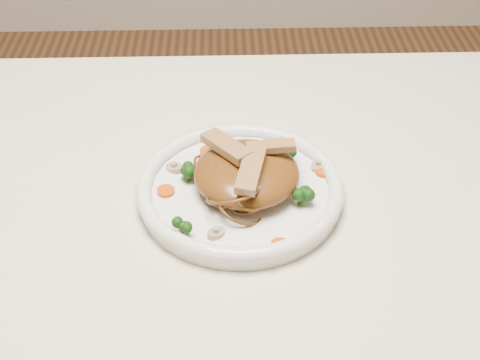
{
  "coord_description": "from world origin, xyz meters",
  "views": [
    {
      "loc": [
        0.05,
        -0.62,
        1.31
      ],
      "look_at": [
        0.07,
        0.02,
        0.78
      ],
      "focal_mm": 49.35,
      "sensor_mm": 36.0,
      "label": 1
    }
  ],
  "objects": [
    {
      "name": "chicken_a",
      "position": [
        0.11,
        0.05,
        0.82
      ],
      "size": [
        0.06,
        0.02,
        0.01
      ],
      "primitive_type": "cube",
      "rotation": [
        0.0,
        0.0,
        0.02
      ],
      "color": "#A1824C",
      "rests_on": "noodle_mound"
    },
    {
      "name": "carrot_0",
      "position": [
        0.13,
        0.12,
        0.77
      ],
      "size": [
        0.02,
        0.02,
        0.0
      ],
      "primitive_type": "cylinder",
      "rotation": [
        0.0,
        0.0,
        0.07
      ],
      "color": "#E13C08",
      "rests_on": "plate"
    },
    {
      "name": "mushroom_1",
      "position": [
        0.18,
        0.06,
        0.77
      ],
      "size": [
        0.04,
        0.04,
        0.01
      ],
      "primitive_type": "cylinder",
      "rotation": [
        0.0,
        0.0,
        1.01
      ],
      "color": "tan",
      "rests_on": "plate"
    },
    {
      "name": "chicken_b",
      "position": [
        0.05,
        0.05,
        0.82
      ],
      "size": [
        0.07,
        0.08,
        0.01
      ],
      "primitive_type": "cube",
      "rotation": [
        0.0,
        0.0,
        2.22
      ],
      "color": "#A1824C",
      "rests_on": "noodle_mound"
    },
    {
      "name": "broccoli_2",
      "position": [
        0.0,
        -0.06,
        0.78
      ],
      "size": [
        0.04,
        0.04,
        0.03
      ],
      "primitive_type": null,
      "rotation": [
        0.0,
        0.0,
        -0.25
      ],
      "color": "#0F330A",
      "rests_on": "plate"
    },
    {
      "name": "broccoli_1",
      "position": [
        0.0,
        0.05,
        0.78
      ],
      "size": [
        0.03,
        0.03,
        0.03
      ],
      "primitive_type": null,
      "rotation": [
        0.0,
        0.0,
        0.35
      ],
      "color": "#0F330A",
      "rests_on": "plate"
    },
    {
      "name": "mushroom_2",
      "position": [
        -0.02,
        0.07,
        0.77
      ],
      "size": [
        0.03,
        0.03,
        0.01
      ],
      "primitive_type": "cylinder",
      "rotation": [
        0.0,
        0.0,
        -0.61
      ],
      "color": "tan",
      "rests_on": "plate"
    },
    {
      "name": "carrot_1",
      "position": [
        -0.02,
        0.02,
        0.77
      ],
      "size": [
        0.03,
        0.03,
        0.0
      ],
      "primitive_type": "cylinder",
      "rotation": [
        0.0,
        0.0,
        -0.28
      ],
      "color": "#E13C08",
      "rests_on": "plate"
    },
    {
      "name": "table",
      "position": [
        0.0,
        0.0,
        0.65
      ],
      "size": [
        1.2,
        0.8,
        0.75
      ],
      "color": "beige",
      "rests_on": "ground"
    },
    {
      "name": "broccoli_0",
      "position": [
        0.13,
        0.07,
        0.78
      ],
      "size": [
        0.03,
        0.03,
        0.03
      ],
      "primitive_type": null,
      "rotation": [
        0.0,
        0.0,
        0.27
      ],
      "color": "#0F330A",
      "rests_on": "plate"
    },
    {
      "name": "noodle_mound",
      "position": [
        0.08,
        0.03,
        0.79
      ],
      "size": [
        0.13,
        0.13,
        0.04
      ],
      "primitive_type": "ellipsoid",
      "rotation": [
        0.0,
        0.0,
        0.0
      ],
      "color": "#5C3311",
      "rests_on": "plate"
    },
    {
      "name": "broccoli_3",
      "position": [
        0.15,
        -0.01,
        0.78
      ],
      "size": [
        0.03,
        0.03,
        0.03
      ],
      "primitive_type": null,
      "rotation": [
        0.0,
        0.0,
        -0.02
      ],
      "color": "#0F330A",
      "rests_on": "plate"
    },
    {
      "name": "chicken_c",
      "position": [
        0.08,
        -0.0,
        0.82
      ],
      "size": [
        0.04,
        0.08,
        0.01
      ],
      "primitive_type": "cube",
      "rotation": [
        0.0,
        0.0,
        4.48
      ],
      "color": "#A1824C",
      "rests_on": "noodle_mound"
    },
    {
      "name": "carrot_2",
      "position": [
        0.18,
        0.05,
        0.77
      ],
      "size": [
        0.02,
        0.02,
        0.0
      ],
      "primitive_type": "cylinder",
      "rotation": [
        0.0,
        0.0,
        -0.11
      ],
      "color": "#E13C08",
      "rests_on": "plate"
    },
    {
      "name": "carrot_3",
      "position": [
        0.03,
        0.1,
        0.77
      ],
      "size": [
        0.03,
        0.03,
        0.0
      ],
      "primitive_type": "cylinder",
      "rotation": [
        0.0,
        0.0,
        -0.36
      ],
      "color": "#E13C08",
      "rests_on": "plate"
    },
    {
      "name": "mushroom_3",
      "position": [
        0.13,
        0.12,
        0.77
      ],
      "size": [
        0.03,
        0.03,
        0.01
      ],
      "primitive_type": "cylinder",
      "rotation": [
        0.0,
        0.0,
        2.16
      ],
      "color": "tan",
      "rests_on": "plate"
    },
    {
      "name": "mushroom_0",
      "position": [
        0.04,
        -0.06,
        0.77
      ],
      "size": [
        0.03,
        0.03,
        0.01
      ],
      "primitive_type": "cylinder",
      "rotation": [
        0.0,
        0.0,
        0.64
      ],
      "color": "tan",
      "rests_on": "plate"
    },
    {
      "name": "carrot_4",
      "position": [
        0.11,
        -0.08,
        0.77
      ],
      "size": [
        0.03,
        0.03,
        0.0
      ],
      "primitive_type": "cylinder",
      "rotation": [
        0.0,
        0.0,
        -0.43
      ],
      "color": "#E13C08",
      "rests_on": "plate"
    },
    {
      "name": "plate",
      "position": [
        0.07,
        0.02,
        0.76
      ],
      "size": [
        0.33,
        0.33,
        0.02
      ],
      "primitive_type": "cylinder",
      "rotation": [
        0.0,
        0.0,
        -0.31
      ],
      "color": "white",
      "rests_on": "table"
    }
  ]
}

